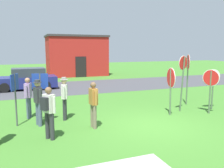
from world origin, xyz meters
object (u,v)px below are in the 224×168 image
(stop_sign_far_back, at_px, (171,83))
(stop_sign_low_front, at_px, (188,70))
(parked_car_on_street, at_px, (26,80))
(person_in_blue, at_px, (28,95))
(info_panel_leftmost, at_px, (40,89))
(info_panel_middle, at_px, (15,90))
(person_near_signs, at_px, (38,100))
(person_on_left, at_px, (49,109))
(stop_sign_leaning_right, at_px, (183,75))
(person_in_teal, at_px, (93,102))
(stop_sign_nearest, at_px, (213,82))
(person_in_dark_shirt, at_px, (64,96))
(stop_sign_leaning_left, at_px, (211,84))

(stop_sign_far_back, relative_size, stop_sign_low_front, 0.80)
(parked_car_on_street, distance_m, person_in_blue, 7.58)
(info_panel_leftmost, bearing_deg, stop_sign_low_front, 3.73)
(person_in_blue, height_order, info_panel_middle, info_panel_middle)
(stop_sign_low_front, bearing_deg, parked_car_on_street, 133.74)
(stop_sign_far_back, height_order, person_near_signs, stop_sign_far_back)
(stop_sign_far_back, xyz_separation_m, person_near_signs, (-5.41, 0.59, -0.44))
(stop_sign_low_front, height_order, person_on_left, stop_sign_low_front)
(parked_car_on_street, relative_size, person_in_blue, 2.56)
(stop_sign_low_front, distance_m, person_in_blue, 7.76)
(parked_car_on_street, relative_size, stop_sign_leaning_right, 1.69)
(person_on_left, bearing_deg, person_in_teal, 19.08)
(stop_sign_far_back, xyz_separation_m, info_panel_middle, (-6.18, 0.83, -0.07))
(stop_sign_far_back, distance_m, stop_sign_low_front, 2.45)
(stop_sign_leaning_right, bearing_deg, parked_car_on_street, 125.75)
(stop_sign_nearest, bearing_deg, person_in_dark_shirt, 172.63)
(person_on_left, relative_size, person_near_signs, 0.97)
(stop_sign_nearest, distance_m, person_near_signs, 7.88)
(stop_sign_leaning_left, relative_size, person_in_dark_shirt, 1.13)
(stop_sign_nearest, bearing_deg, stop_sign_far_back, -177.14)
(info_panel_middle, bearing_deg, person_in_blue, 64.11)
(stop_sign_nearest, height_order, person_on_left, stop_sign_nearest)
(stop_sign_leaning_right, xyz_separation_m, info_panel_middle, (-7.04, 0.50, -0.36))
(parked_car_on_street, height_order, info_panel_middle, info_panel_middle)
(stop_sign_nearest, bearing_deg, stop_sign_leaning_right, 172.85)
(stop_sign_far_back, height_order, stop_sign_nearest, stop_sign_far_back)
(person_near_signs, relative_size, info_panel_leftmost, 0.90)
(stop_sign_low_front, distance_m, person_in_teal, 5.89)
(person_in_blue, bearing_deg, person_on_left, -79.31)
(stop_sign_nearest, distance_m, stop_sign_leaning_right, 1.67)
(person_in_dark_shirt, relative_size, info_panel_middle, 0.89)
(stop_sign_leaning_left, distance_m, stop_sign_leaning_right, 1.25)
(stop_sign_leaning_right, bearing_deg, stop_sign_low_front, 43.25)
(stop_sign_nearest, bearing_deg, person_near_signs, 176.61)
(stop_sign_low_front, bearing_deg, stop_sign_nearest, -69.42)
(stop_sign_far_back, relative_size, person_in_dark_shirt, 1.19)
(parked_car_on_street, xyz_separation_m, person_in_teal, (2.08, -9.77, 0.26))
(person_on_left, bearing_deg, person_in_dark_shirt, 67.00)
(person_in_blue, bearing_deg, stop_sign_far_back, -17.30)
(person_in_dark_shirt, xyz_separation_m, info_panel_middle, (-1.82, -0.18, 0.37))
(stop_sign_nearest, distance_m, stop_sign_low_front, 1.44)
(stop_sign_far_back, relative_size, person_in_blue, 1.23)
(stop_sign_far_back, distance_m, person_on_left, 5.31)
(person_near_signs, relative_size, person_in_teal, 1.03)
(stop_sign_leaning_left, xyz_separation_m, person_near_signs, (-7.20, 0.99, -0.35))
(person_in_blue, bearing_deg, person_in_teal, -45.51)
(stop_sign_far_back, bearing_deg, info_panel_leftmost, 170.23)
(stop_sign_leaning_right, bearing_deg, person_in_teal, -170.63)
(stop_sign_far_back, height_order, info_panel_middle, stop_sign_far_back)
(person_in_dark_shirt, distance_m, info_panel_middle, 1.87)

